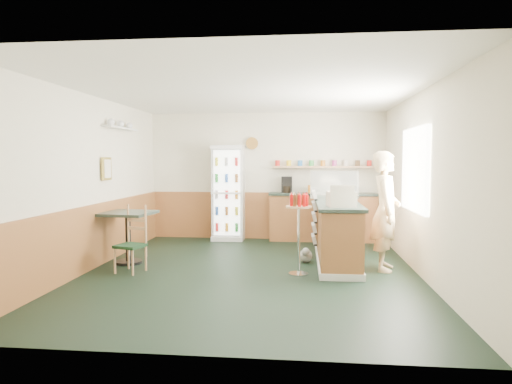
# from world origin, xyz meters

# --- Properties ---
(ground) EXTENTS (6.00, 6.00, 0.00)m
(ground) POSITION_xyz_m (0.00, 0.00, 0.00)
(ground) COLOR black
(ground) RESTS_ON ground
(room_envelope) EXTENTS (5.04, 6.02, 2.72)m
(room_envelope) POSITION_xyz_m (-0.23, 0.73, 1.52)
(room_envelope) COLOR beige
(room_envelope) RESTS_ON ground
(service_counter) EXTENTS (0.68, 3.01, 1.01)m
(service_counter) POSITION_xyz_m (1.35, 1.07, 0.46)
(service_counter) COLOR #A86036
(service_counter) RESTS_ON ground
(back_counter) EXTENTS (2.24, 0.42, 1.69)m
(back_counter) POSITION_xyz_m (1.19, 2.80, 0.55)
(back_counter) COLOR #A86036
(back_counter) RESTS_ON ground
(drinks_fridge) EXTENTS (0.66, 0.54, 2.00)m
(drinks_fridge) POSITION_xyz_m (-0.78, 2.74, 1.00)
(drinks_fridge) COLOR silver
(drinks_fridge) RESTS_ON ground
(display_case) EXTENTS (0.85, 0.45, 0.48)m
(display_case) POSITION_xyz_m (1.35, 1.61, 1.25)
(display_case) COLOR silver
(display_case) RESTS_ON service_counter
(cash_register) EXTENTS (0.43, 0.45, 0.22)m
(cash_register) POSITION_xyz_m (1.35, 0.01, 1.12)
(cash_register) COLOR beige
(cash_register) RESTS_ON service_counter
(shopkeeper) EXTENTS (0.53, 0.67, 1.83)m
(shopkeeper) POSITION_xyz_m (2.05, 0.33, 0.91)
(shopkeeper) COLOR tan
(shopkeeper) RESTS_ON ground
(condiment_stand) EXTENTS (0.38, 0.38, 1.19)m
(condiment_stand) POSITION_xyz_m (0.73, -0.08, 0.82)
(condiment_stand) COLOR silver
(condiment_stand) RESTS_ON ground
(newspaper_rack) EXTENTS (0.09, 0.47, 0.94)m
(newspaper_rack) POSITION_xyz_m (0.99, 1.18, 0.70)
(newspaper_rack) COLOR black
(newspaper_rack) RESTS_ON ground
(cafe_table) EXTENTS (0.85, 0.85, 0.85)m
(cafe_table) POSITION_xyz_m (-2.05, 0.37, 0.60)
(cafe_table) COLOR black
(cafe_table) RESTS_ON ground
(cafe_chair) EXTENTS (0.47, 0.47, 1.01)m
(cafe_chair) POSITION_xyz_m (-1.79, -0.12, 0.53)
(cafe_chair) COLOR black
(cafe_chair) RESTS_ON ground
(dog_doorstop) EXTENTS (0.22, 0.28, 0.26)m
(dog_doorstop) POSITION_xyz_m (0.84, 0.72, 0.12)
(dog_doorstop) COLOR gray
(dog_doorstop) RESTS_ON ground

